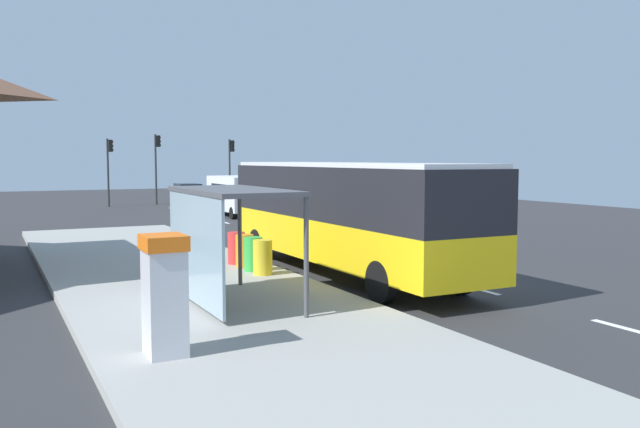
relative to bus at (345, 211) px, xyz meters
name	(u,v)px	position (x,y,z in m)	size (l,w,h in m)	color
ground_plane	(252,232)	(1.71, 11.87, -1.86)	(56.00, 92.00, 0.04)	#2D2D30
sidewalk_platform	(186,286)	(-4.69, -0.13, -1.75)	(6.20, 30.00, 0.18)	#999993
lane_stripe_seg_1	(470,287)	(1.96, -3.13, -1.84)	(0.16, 2.20, 0.01)	silver
lane_stripe_seg_2	(370,261)	(1.96, 1.87, -1.84)	(0.16, 2.20, 0.01)	silver
lane_stripe_seg_3	(304,243)	(1.96, 6.87, -1.84)	(0.16, 2.20, 0.01)	silver
lane_stripe_seg_4	(257,231)	(1.96, 11.87, -1.84)	(0.16, 2.20, 0.01)	silver
lane_stripe_seg_5	(222,222)	(1.96, 16.87, -1.84)	(0.16, 2.20, 0.01)	silver
lane_stripe_seg_6	(195,215)	(1.96, 21.87, -1.84)	(0.16, 2.20, 0.01)	silver
lane_stripe_seg_7	(174,209)	(1.96, 26.87, -1.84)	(0.16, 2.20, 0.01)	silver
bus	(345,211)	(0.00, 0.00, 0.00)	(2.56, 11.01, 3.21)	yellow
white_van	(236,193)	(3.91, 20.08, -0.50)	(2.07, 5.22, 2.30)	white
sedan_near	(188,194)	(4.02, 30.72, -1.05)	(2.02, 4.49, 1.52)	#B7B7BC
ticket_machine	(165,294)	(-6.65, -6.04, -0.67)	(0.66, 0.76, 1.94)	silver
recycling_bin_yellow	(263,257)	(-2.49, 0.12, -1.19)	(0.52, 0.52, 0.95)	yellow
recycling_bin_green	(253,254)	(-2.49, 0.82, -1.19)	(0.52, 0.52, 0.95)	green
recycling_bin_orange	(245,251)	(-2.49, 1.52, -1.19)	(0.52, 0.52, 0.95)	orange
recycling_bin_red	(236,248)	(-2.49, 2.22, -1.19)	(0.52, 0.52, 0.95)	red
traffic_light_near_side	(231,161)	(7.21, 30.43, 1.34)	(0.49, 0.28, 4.77)	#2D2D2D
traffic_light_far_side	(109,161)	(-1.39, 31.23, 1.31)	(0.49, 0.28, 4.73)	#2D2D2D
traffic_light_median	(157,158)	(2.11, 32.03, 1.55)	(0.49, 0.28, 5.11)	#2D2D2D
bus_shelter	(219,216)	(-4.70, -2.89, 0.25)	(1.80, 4.00, 2.50)	#4C4C51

